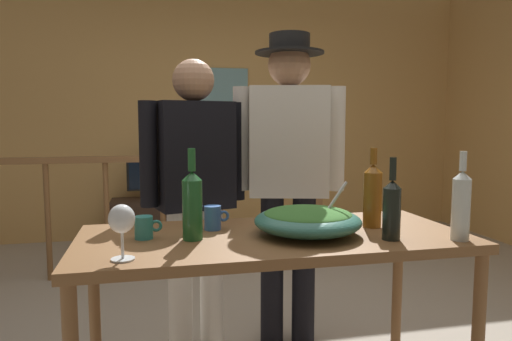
% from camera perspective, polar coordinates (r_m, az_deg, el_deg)
% --- Properties ---
extents(back_wall, '(6.02, 0.10, 2.79)m').
position_cam_1_polar(back_wall, '(5.22, -6.02, 7.45)').
color(back_wall, tan).
rests_on(back_wall, ground_plane).
extents(framed_picture, '(0.58, 0.03, 0.41)m').
position_cam_1_polar(framed_picture, '(5.20, -4.23, 10.13)').
color(framed_picture, '#68979C').
extents(stair_railing, '(3.65, 0.10, 1.03)m').
position_cam_1_polar(stair_railing, '(3.93, -11.05, -3.18)').
color(stair_railing, brown).
rests_on(stair_railing, ground_plane).
extents(tv_console, '(0.90, 0.40, 0.47)m').
position_cam_1_polar(tv_console, '(4.94, -12.09, -6.10)').
color(tv_console, '#38281E').
rests_on(tv_console, ground_plane).
extents(flat_screen_tv, '(0.57, 0.12, 0.41)m').
position_cam_1_polar(flat_screen_tv, '(4.84, -12.21, -0.63)').
color(flat_screen_tv, black).
rests_on(flat_screen_tv, tv_console).
extents(serving_table, '(1.57, 0.69, 0.80)m').
position_cam_1_polar(serving_table, '(1.95, 2.17, -10.03)').
color(serving_table, brown).
rests_on(serving_table, ground_plane).
extents(salad_bowl, '(0.44, 0.44, 0.22)m').
position_cam_1_polar(salad_bowl, '(1.92, 6.46, -5.99)').
color(salad_bowl, '#337060').
rests_on(salad_bowl, serving_table).
extents(wine_glass, '(0.09, 0.09, 0.19)m').
position_cam_1_polar(wine_glass, '(1.61, -16.13, -5.96)').
color(wine_glass, silver).
rests_on(wine_glass, serving_table).
extents(wine_bottle_dark, '(0.07, 0.07, 0.32)m').
position_cam_1_polar(wine_bottle_dark, '(1.89, 16.30, -4.42)').
color(wine_bottle_dark, black).
rests_on(wine_bottle_dark, serving_table).
extents(wine_bottle_green, '(0.08, 0.08, 0.36)m').
position_cam_1_polar(wine_bottle_green, '(1.83, -7.81, -4.03)').
color(wine_bottle_green, '#1E5628').
rests_on(wine_bottle_green, serving_table).
extents(wine_bottle_clear, '(0.07, 0.07, 0.35)m').
position_cam_1_polar(wine_bottle_clear, '(1.97, 23.83, -3.78)').
color(wine_bottle_clear, silver).
rests_on(wine_bottle_clear, serving_table).
extents(wine_bottle_amber, '(0.08, 0.08, 0.35)m').
position_cam_1_polar(wine_bottle_amber, '(2.09, 14.09, -2.86)').
color(wine_bottle_amber, brown).
rests_on(wine_bottle_amber, serving_table).
extents(mug_teal, '(0.11, 0.07, 0.09)m').
position_cam_1_polar(mug_teal, '(1.89, -13.50, -6.80)').
color(mug_teal, teal).
rests_on(mug_teal, serving_table).
extents(mug_blue, '(0.11, 0.07, 0.10)m').
position_cam_1_polar(mug_blue, '(2.00, -5.27, -5.77)').
color(mug_blue, '#3866B2').
rests_on(mug_blue, serving_table).
extents(person_standing_left, '(0.57, 0.31, 1.58)m').
position_cam_1_polar(person_standing_left, '(2.50, -7.51, -1.56)').
color(person_standing_left, beige).
rests_on(person_standing_left, ground_plane).
extents(person_standing_right, '(0.60, 0.37, 1.73)m').
position_cam_1_polar(person_standing_right, '(2.59, 4.02, 1.23)').
color(person_standing_right, black).
rests_on(person_standing_right, ground_plane).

